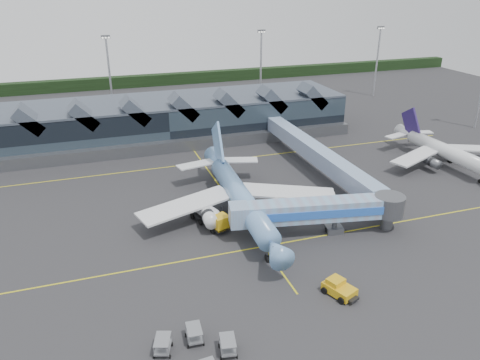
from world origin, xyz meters
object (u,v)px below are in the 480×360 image
object	(u,v)px
regional_jet	(442,150)
pushback_tug	(339,288)
main_airliner	(239,195)
fuel_truck	(208,213)
jet_bridge	(328,210)

from	to	relation	value
regional_jet	pushback_tug	world-z (taller)	regional_jet
main_airliner	pushback_tug	xyz separation A→B (m)	(5.14, -24.36, -2.83)
regional_jet	fuel_truck	size ratio (longest dim) A/B	3.07
main_airliner	fuel_truck	bearing A→B (deg)	-166.34
pushback_tug	main_airliner	bearing A→B (deg)	80.16
regional_jet	pushback_tug	xyz separation A→B (m)	(-43.13, -32.78, -2.31)
jet_bridge	regional_jet	bearing A→B (deg)	36.97
main_airliner	jet_bridge	bearing A→B (deg)	-39.47
jet_bridge	pushback_tug	distance (m)	15.86
main_airliner	pushback_tug	world-z (taller)	main_airliner
jet_bridge	pushback_tug	world-z (taller)	jet_bridge
jet_bridge	pushback_tug	xyz separation A→B (m)	(-5.99, -14.37, -3.03)
fuel_truck	main_airliner	bearing A→B (deg)	-6.90
main_airliner	jet_bridge	size ratio (longest dim) A/B	1.44
fuel_truck	pushback_tug	xyz separation A→B (m)	(10.84, -23.23, -0.92)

